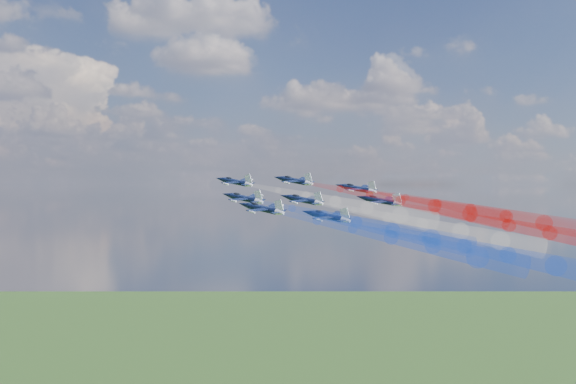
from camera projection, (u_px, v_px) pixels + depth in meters
name	position (u px, v px, depth m)	size (l,w,h in m)	color
jet_lead	(235.00, 182.00, 178.35)	(10.22, 12.77, 3.41)	black
trail_lead	(335.00, 202.00, 160.48)	(4.26, 50.90, 4.26)	white
jet_inner_left	(244.00, 198.00, 161.28)	(10.22, 12.77, 3.41)	black
trail_inner_left	(357.00, 222.00, 143.41)	(4.26, 50.90, 4.26)	blue
jet_inner_right	(295.00, 181.00, 178.56)	(10.22, 12.77, 3.41)	black
trail_inner_right	(401.00, 200.00, 160.69)	(4.26, 50.90, 4.26)	red
jet_outer_left	(263.00, 209.00, 146.36)	(10.22, 12.77, 3.41)	black
trail_outer_left	(392.00, 237.00, 128.49)	(4.26, 50.90, 4.26)	blue
jet_center_third	(303.00, 200.00, 162.70)	(10.22, 12.77, 3.41)	black
trail_center_third	(422.00, 224.00, 144.82)	(4.26, 50.90, 4.26)	white
jet_outer_right	(357.00, 189.00, 178.49)	(10.22, 12.77, 3.41)	black
trail_outer_right	(471.00, 209.00, 160.62)	(4.26, 50.90, 4.26)	red
jet_rear_left	(328.00, 216.00, 147.51)	(10.22, 12.77, 3.41)	black
trail_rear_left	(464.00, 246.00, 129.64)	(4.26, 50.90, 4.26)	blue
jet_rear_right	(381.00, 201.00, 163.39)	(10.22, 12.77, 3.41)	black
trail_rear_right	(509.00, 225.00, 145.52)	(4.26, 50.90, 4.26)	red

